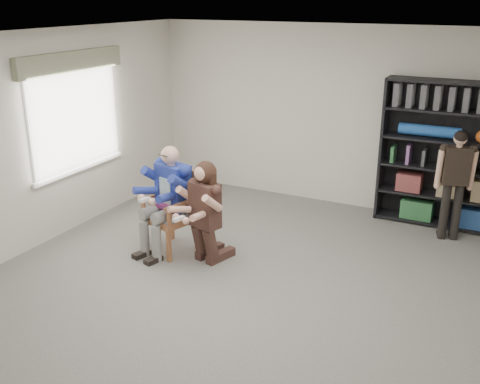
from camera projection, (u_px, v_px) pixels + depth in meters
The scene contains 8 objects.
room_shell at pixel (231, 180), 5.76m from camera, with size 6.00×7.00×2.80m, color silver, non-canonical shape.
floor at pixel (232, 300), 6.22m from camera, with size 6.00×7.00×0.01m, color #615F5A.
window_left at pixel (76, 114), 7.77m from camera, with size 0.16×2.00×1.75m, color white, non-canonical shape.
armchair at pixel (169, 211), 7.26m from camera, with size 0.64×0.61×1.10m, color brown, non-canonical shape.
seated_man at pixel (169, 199), 7.20m from camera, with size 0.61×0.85×1.42m, color navy, non-canonical shape.
kneeling_woman at pixel (203, 214), 6.88m from camera, with size 0.55×0.88×1.30m, color #37211A, non-canonical shape.
bookshelf at pixel (445, 156), 7.91m from camera, with size 1.80×0.38×2.10m, color black, non-canonical shape.
standing_man at pixel (454, 186), 7.53m from camera, with size 0.48×0.26×1.54m, color black, non-canonical shape.
Camera 1 is at (2.54, -4.84, 3.21)m, focal length 42.00 mm.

